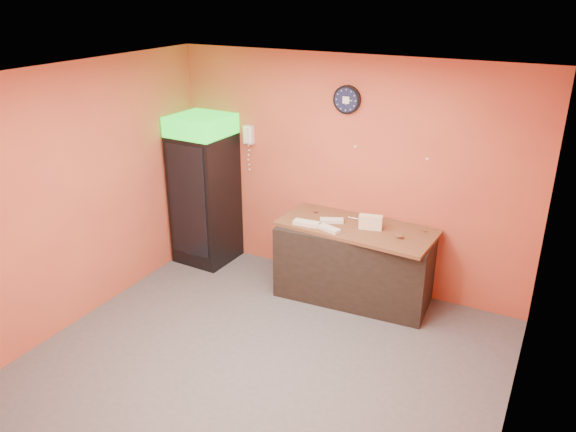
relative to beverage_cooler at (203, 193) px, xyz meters
The scene contains 15 objects.
floor 2.63m from the beverage_cooler, 40.98° to the right, with size 4.50×4.50×0.00m, color #47474C.
back_wall 1.94m from the beverage_cooler, 12.05° to the left, with size 4.50×0.02×2.80m, color #C55B37.
left_wall 1.71m from the beverage_cooler, 104.05° to the right, with size 0.02×4.00×2.80m, color #C55B37.
right_wall 4.42m from the beverage_cooler, 21.39° to the right, with size 0.02×4.00×2.80m, color #C55B37.
ceiling 3.06m from the beverage_cooler, 40.98° to the right, with size 4.50×4.00×0.02m, color white.
beverage_cooler is the anchor object (origin of this frame).
prep_counter 2.22m from the beverage_cooler, ahead, with size 1.77×0.79×0.89m, color black.
wall_clock 2.28m from the beverage_cooler, 11.30° to the left, with size 0.33×0.06×0.33m.
wall_phone 0.98m from the beverage_cooler, 33.58° to the left, with size 0.13×0.11×0.23m.
butcher_paper 2.16m from the beverage_cooler, ahead, with size 1.79×0.80×0.04m, color brown.
sub_roll_stack 2.32m from the beverage_cooler, ahead, with size 0.28×0.15×0.17m.
wrapped_sandwich_left 1.65m from the beverage_cooler, ahead, with size 0.30×0.12×0.04m, color silver.
wrapped_sandwich_mid 1.94m from the beverage_cooler, ahead, with size 0.27×0.11×0.04m, color silver.
wrapped_sandwich_right 1.85m from the beverage_cooler, ahead, with size 0.27×0.11×0.04m, color silver.
kitchen_tool 2.14m from the beverage_cooler, ahead, with size 0.06×0.06×0.06m, color silver.
Camera 1 is at (2.36, -4.01, 3.51)m, focal length 35.00 mm.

